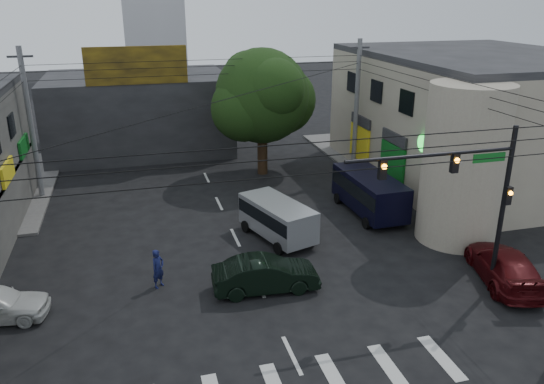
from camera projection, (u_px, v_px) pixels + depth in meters
name	position (u px, v px, depth m)	size (l,w,h in m)	color
ground	(270.00, 309.00, 21.32)	(160.00, 160.00, 0.00)	black
sidewalk_far_right	(430.00, 154.00, 41.99)	(16.00, 16.00, 0.15)	#514F4C
building_right	(475.00, 118.00, 36.10)	(14.00, 18.00, 8.00)	gray
corner_column	(463.00, 165.00, 26.24)	(4.00, 4.00, 8.00)	gray
building_far	(139.00, 112.00, 42.82)	(14.00, 10.00, 6.00)	#232326
billboard	(136.00, 65.00, 36.89)	(7.00, 0.30, 2.60)	olive
street_tree	(262.00, 96.00, 35.78)	(6.40, 6.40, 8.70)	black
traffic_gantry	(470.00, 188.00, 20.65)	(7.10, 0.35, 7.20)	black
utility_pole_far_left	(31.00, 125.00, 31.62)	(0.32, 0.32, 9.20)	#59595B
utility_pole_far_right	(356.00, 107.00, 36.77)	(0.32, 0.32, 9.20)	#59595B
dark_sedan	(266.00, 274.00, 22.49)	(4.60, 1.84, 1.49)	black
maroon_sedan	(504.00, 266.00, 23.17)	(3.51, 5.62, 1.52)	#3D080B
silver_minivan	(277.00, 221.00, 27.24)	(3.26, 5.00, 1.99)	gray
navy_van	(369.00, 195.00, 30.37)	(2.34, 5.78, 2.29)	black
traffic_officer	(158.00, 269.00, 22.71)	(0.75, 0.74, 1.75)	#131742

